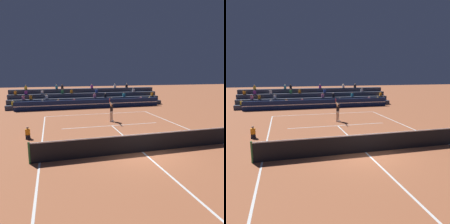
# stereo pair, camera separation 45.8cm
# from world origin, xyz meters

# --- Properties ---
(ground_plane) EXTENTS (120.00, 120.00, 0.00)m
(ground_plane) POSITION_xyz_m (0.00, 0.00, 0.00)
(ground_plane) COLOR #AD603D
(court_lines) EXTENTS (11.10, 23.90, 0.01)m
(court_lines) POSITION_xyz_m (0.00, 0.00, 0.00)
(court_lines) COLOR white
(court_lines) RESTS_ON ground
(tennis_net) EXTENTS (12.00, 0.10, 1.10)m
(tennis_net) POSITION_xyz_m (0.00, 0.00, 0.54)
(tennis_net) COLOR #2D6B38
(tennis_net) RESTS_ON ground
(sponsor_banner_wall) EXTENTS (18.00, 0.26, 1.10)m
(sponsor_banner_wall) POSITION_xyz_m (0.00, 15.90, 0.55)
(sponsor_banner_wall) COLOR navy
(sponsor_banner_wall) RESTS_ON ground
(bleacher_stand) EXTENTS (20.15, 3.80, 2.83)m
(bleacher_stand) POSITION_xyz_m (-0.01, 19.07, 0.83)
(bleacher_stand) COLOR #383D4C
(bleacher_stand) RESTS_ON ground
(ball_kid_courtside) EXTENTS (0.30, 0.36, 0.84)m
(ball_kid_courtside) POSITION_xyz_m (-6.43, 4.39, 0.33)
(ball_kid_courtside) COLOR black
(ball_kid_courtside) RESTS_ON ground
(tennis_player) EXTENTS (0.74, 1.23, 2.28)m
(tennis_player) POSITION_xyz_m (0.39, 7.94, 0.98)
(tennis_player) COLOR beige
(tennis_player) RESTS_ON ground
(tennis_ball) EXTENTS (0.07, 0.07, 0.07)m
(tennis_ball) POSITION_xyz_m (-1.19, 2.33, 0.03)
(tennis_ball) COLOR #C6DB33
(tennis_ball) RESTS_ON ground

